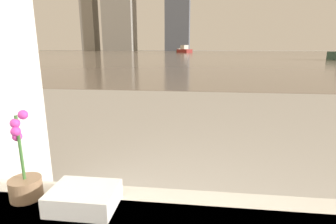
% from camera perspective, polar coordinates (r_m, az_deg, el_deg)
% --- Properties ---
extents(potted_orchid, '(0.13, 0.13, 0.38)m').
position_cam_1_polar(potted_orchid, '(1.27, -28.72, -12.84)').
color(potted_orchid, '#8C6B4C').
rests_on(potted_orchid, bathtub).
extents(towel_stack, '(0.26, 0.19, 0.08)m').
position_cam_1_polar(towel_stack, '(1.14, -17.82, -17.34)').
color(towel_stack, white).
rests_on(towel_stack, bathtub).
extents(harbor_water, '(180.00, 110.00, 0.01)m').
position_cam_1_polar(harbor_water, '(62.04, 6.80, 12.57)').
color(harbor_water, gray).
rests_on(harbor_water, ground_plane).
extents(harbor_boat_2, '(2.00, 3.02, 1.07)m').
position_cam_1_polar(harbor_boat_2, '(75.83, 2.44, 13.13)').
color(harbor_boat_2, '#335647').
rests_on(harbor_boat_2, harbor_water).
extents(harbor_boat_3, '(4.30, 5.20, 1.91)m').
position_cam_1_polar(harbor_boat_3, '(69.25, 3.58, 13.31)').
color(harbor_boat_3, maroon).
rests_on(harbor_boat_3, harbor_water).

